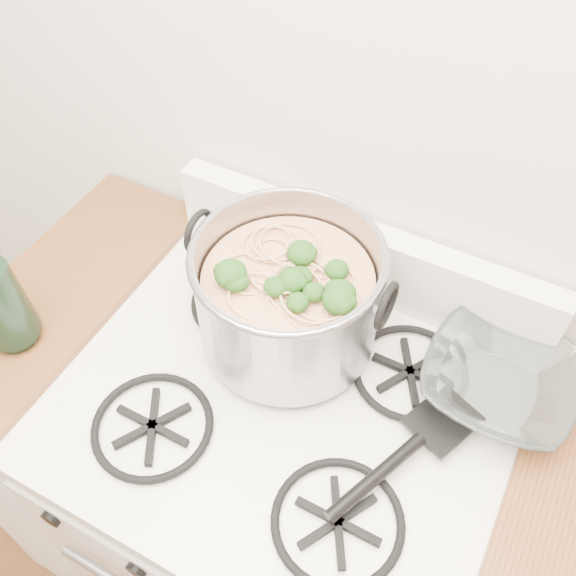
% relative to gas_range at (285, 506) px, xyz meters
% --- Properties ---
extents(gas_range, '(0.76, 0.66, 0.92)m').
position_rel_gas_range_xyz_m(gas_range, '(0.00, 0.00, 0.00)').
color(gas_range, white).
rests_on(gas_range, ground).
extents(counter_left, '(0.25, 0.65, 0.92)m').
position_rel_gas_range_xyz_m(counter_left, '(-0.51, 0.00, 0.02)').
color(counter_left, silver).
rests_on(counter_left, ground).
extents(stock_pot, '(0.36, 0.33, 0.22)m').
position_rel_gas_range_xyz_m(stock_pot, '(-0.06, 0.12, 0.59)').
color(stock_pot, gray).
rests_on(stock_pot, gas_range).
extents(spatula, '(0.39, 0.40, 0.02)m').
position_rel_gas_range_xyz_m(spatula, '(0.25, 0.08, 0.50)').
color(spatula, black).
rests_on(spatula, gas_range).
extents(glass_bowl, '(0.10, 0.10, 0.03)m').
position_rel_gas_range_xyz_m(glass_bowl, '(0.31, 0.18, 0.50)').
color(glass_bowl, white).
rests_on(glass_bowl, gas_range).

